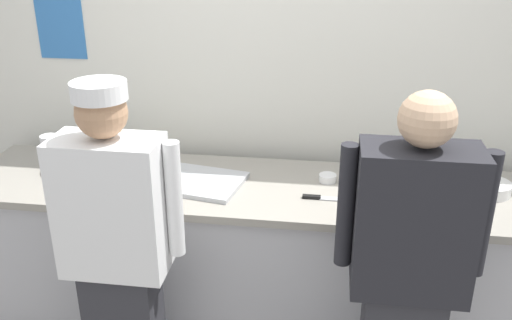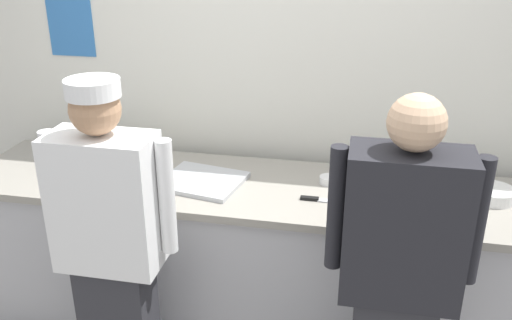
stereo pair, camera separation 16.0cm
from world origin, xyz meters
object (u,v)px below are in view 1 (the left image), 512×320
(sheet_tray, at_px, (202,182))
(squeeze_bottle_primary, at_px, (111,166))
(chef_near_left, at_px, (117,250))
(ramekin_green_sauce, at_px, (328,178))
(plate_stack_front, at_px, (410,188))
(mixing_bowl_steel, at_px, (81,158))
(chefs_knife, at_px, (325,198))
(ramekin_red_sauce, at_px, (472,203))
(chef_center, at_px, (408,273))
(plate_stack_rear, at_px, (489,188))

(sheet_tray, relative_size, squeeze_bottle_primary, 1.90)
(chef_near_left, relative_size, ramekin_green_sauce, 17.47)
(plate_stack_front, bearing_deg, squeeze_bottle_primary, -176.62)
(sheet_tray, relative_size, ramekin_green_sauce, 4.43)
(mixing_bowl_steel, height_order, chefs_knife, mixing_bowl_steel)
(plate_stack_front, xyz_separation_m, chefs_knife, (-0.42, -0.11, -0.03))
(mixing_bowl_steel, relative_size, squeeze_bottle_primary, 1.53)
(plate_stack_front, height_order, ramekin_green_sauce, plate_stack_front)
(chefs_knife, bearing_deg, squeeze_bottle_primary, 179.04)
(ramekin_red_sauce, bearing_deg, chef_near_left, -161.44)
(ramekin_green_sauce, xyz_separation_m, chefs_knife, (-0.00, -0.21, -0.02))
(chef_center, height_order, plate_stack_front, chef_center)
(mixing_bowl_steel, relative_size, sheet_tray, 0.81)
(squeeze_bottle_primary, relative_size, ramekin_red_sauce, 2.42)
(mixing_bowl_steel, relative_size, ramekin_green_sauce, 3.57)
(mixing_bowl_steel, xyz_separation_m, sheet_tray, (0.70, -0.10, -0.05))
(plate_stack_rear, height_order, ramekin_green_sauce, plate_stack_rear)
(ramekin_green_sauce, distance_m, chefs_knife, 0.21)
(chef_near_left, relative_size, chef_center, 0.99)
(plate_stack_front, height_order, plate_stack_rear, plate_stack_front)
(chef_center, xyz_separation_m, sheet_tray, (-0.99, 0.61, 0.06))
(mixing_bowl_steel, bearing_deg, ramekin_red_sauce, -5.02)
(sheet_tray, bearing_deg, plate_stack_front, 1.49)
(chef_near_left, distance_m, ramekin_red_sauce, 1.66)
(plate_stack_rear, distance_m, squeeze_bottle_primary, 1.93)
(plate_stack_front, xyz_separation_m, ramekin_green_sauce, (-0.41, 0.10, -0.01))
(sheet_tray, distance_m, squeeze_bottle_primary, 0.48)
(plate_stack_rear, xyz_separation_m, mixing_bowl_steel, (-2.16, 0.00, 0.03))
(chef_near_left, height_order, chef_center, chef_center)
(sheet_tray, xyz_separation_m, squeeze_bottle_primary, (-0.46, -0.06, 0.09))
(plate_stack_rear, bearing_deg, mixing_bowl_steel, 179.97)
(squeeze_bottle_primary, height_order, ramekin_green_sauce, squeeze_bottle_primary)
(plate_stack_front, relative_size, chefs_knife, 0.70)
(sheet_tray, xyz_separation_m, ramekin_red_sauce, (1.34, -0.07, 0.01))
(ramekin_green_sauce, bearing_deg, sheet_tray, -168.80)
(chef_near_left, height_order, sheet_tray, chef_near_left)
(plate_stack_front, relative_size, plate_stack_rear, 0.91)
(ramekin_red_sauce, bearing_deg, ramekin_green_sauce, 163.60)
(chef_center, relative_size, ramekin_green_sauce, 17.63)
(squeeze_bottle_primary, distance_m, ramekin_green_sauce, 1.13)
(ramekin_red_sauce, relative_size, chefs_knife, 0.32)
(plate_stack_rear, distance_m, sheet_tray, 1.46)
(plate_stack_front, height_order, ramekin_red_sauce, plate_stack_front)
(chef_center, bearing_deg, plate_stack_rear, 56.58)
(chef_near_left, relative_size, mixing_bowl_steel, 4.89)
(chef_center, relative_size, mixing_bowl_steel, 4.93)
(chef_near_left, xyz_separation_m, squeeze_bottle_primary, (-0.23, 0.54, 0.15))
(chefs_knife, bearing_deg, mixing_bowl_steel, 172.15)
(plate_stack_front, distance_m, ramekin_green_sauce, 0.42)
(mixing_bowl_steel, bearing_deg, chefs_knife, -7.85)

